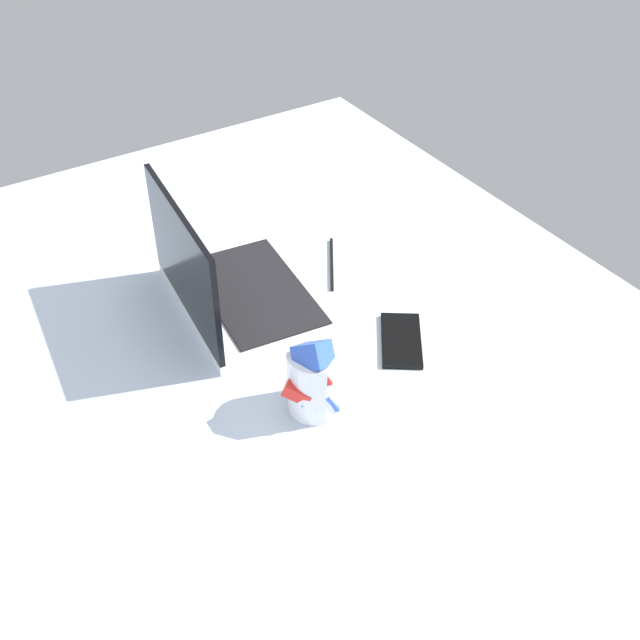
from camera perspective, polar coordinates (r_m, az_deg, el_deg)
bed_mattress at (r=136.68cm, az=-2.49°, el=-7.86°), size 180.00×140.00×18.00cm
laptop at (r=145.00cm, az=-6.32°, el=2.28°), size 35.22×26.32×23.00cm
snack_cup at (r=123.78cm, az=-0.34°, el=-4.21°), size 9.46×10.57×14.86cm
cell_phone at (r=139.88cm, az=5.70°, el=-1.38°), size 15.39×13.52×0.80cm
charger_cable at (r=157.20cm, az=0.83°, el=3.99°), size 14.70×9.57×0.60cm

